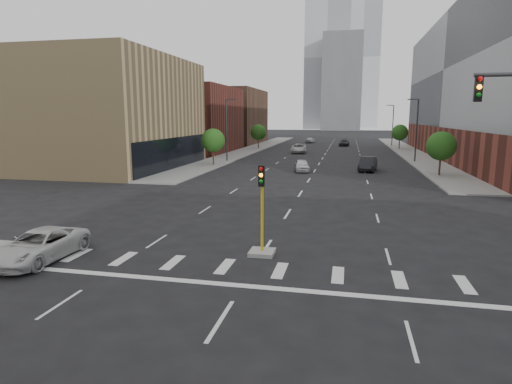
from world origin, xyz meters
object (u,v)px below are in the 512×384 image
(car_near_left, at_px, (302,165))
(car_mid_right, at_px, (368,164))
(median_traffic_signal, at_px, (262,235))
(car_deep_right, at_px, (344,143))
(car_distant, at_px, (310,140))
(parked_minivan, at_px, (39,246))
(car_far_left, at_px, (299,149))

(car_near_left, height_order, car_mid_right, car_mid_right)
(median_traffic_signal, xyz_separation_m, car_deep_right, (3.04, 78.90, -0.25))
(car_near_left, xyz_separation_m, car_deep_right, (4.54, 46.75, -0.01))
(median_traffic_signal, bearing_deg, car_distant, 93.51)
(car_deep_right, distance_m, parked_minivan, 82.89)
(car_far_left, bearing_deg, car_distant, 85.60)
(car_mid_right, relative_size, car_far_left, 0.89)
(car_mid_right, relative_size, car_deep_right, 1.04)
(car_far_left, distance_m, parked_minivan, 61.56)
(car_mid_right, bearing_deg, car_distant, 110.55)
(car_far_left, xyz_separation_m, parked_minivan, (-5.13, -61.35, -0.11))
(car_far_left, relative_size, car_distant, 1.36)
(car_distant, bearing_deg, parked_minivan, -84.08)
(car_near_left, bearing_deg, car_far_left, 88.15)
(car_near_left, bearing_deg, car_distant, 84.82)
(median_traffic_signal, distance_m, car_mid_right, 34.91)
(car_mid_right, height_order, parked_minivan, car_mid_right)
(car_mid_right, distance_m, car_distant, 55.67)
(median_traffic_signal, bearing_deg, car_near_left, 92.67)
(car_near_left, relative_size, parked_minivan, 0.85)
(car_deep_right, relative_size, parked_minivan, 0.98)
(median_traffic_signal, relative_size, car_far_left, 0.75)
(car_far_left, bearing_deg, car_deep_right, 63.43)
(median_traffic_signal, relative_size, parked_minivan, 0.86)
(car_far_left, height_order, parked_minivan, car_far_left)
(car_near_left, xyz_separation_m, parked_minivan, (-8.50, -35.11, -0.03))
(car_deep_right, bearing_deg, parked_minivan, -94.64)
(median_traffic_signal, distance_m, parked_minivan, 10.43)
(car_near_left, xyz_separation_m, car_distant, (-3.94, 56.58, -0.00))
(car_near_left, relative_size, car_deep_right, 0.86)
(median_traffic_signal, relative_size, car_distant, 1.02)
(car_deep_right, height_order, car_distant, car_distant)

